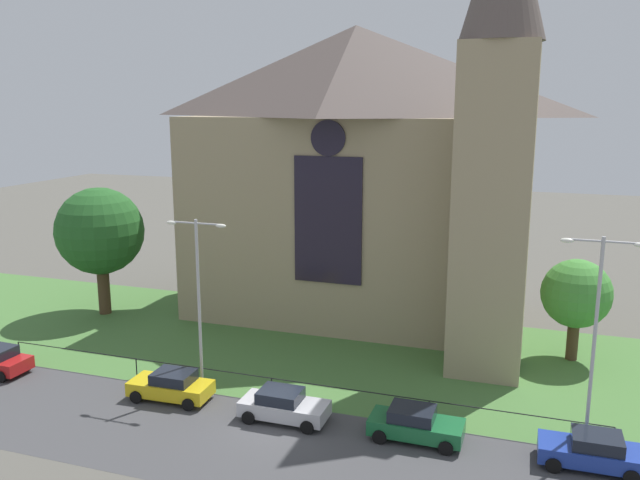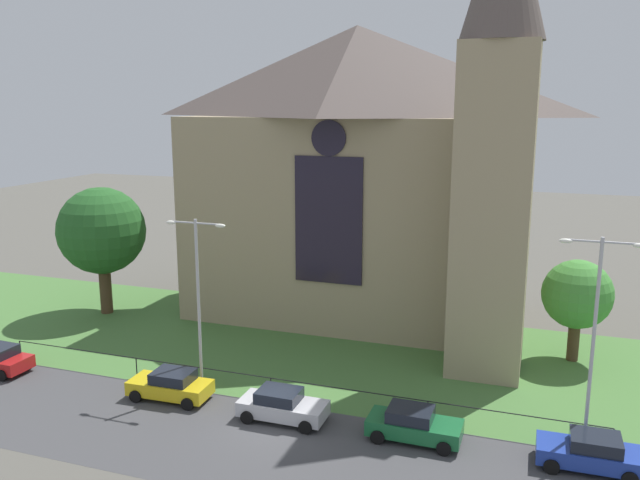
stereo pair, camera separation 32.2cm
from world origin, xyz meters
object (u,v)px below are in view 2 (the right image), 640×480
tree_left_far (102,231)px  parked_car_green (413,424)px  streetlamp_far (595,320)px  parked_car_blue (591,452)px  tree_right_far (577,295)px  parked_car_yellow (171,385)px  parked_car_silver (282,405)px  streetlamp_near (198,284)px  church_building (364,171)px

tree_left_far → parked_car_green: tree_left_far is taller
streetlamp_far → parked_car_blue: bearing=-84.9°
streetlamp_far → parked_car_green: 9.08m
parked_car_green → tree_right_far: bearing=60.7°
parked_car_yellow → parked_car_silver: bearing=175.9°
tree_right_far → streetlamp_near: size_ratio=0.66×
church_building → streetlamp_far: bearing=-46.2°
parked_car_silver → church_building: bearing=92.0°
parked_car_blue → parked_car_yellow: bearing=-1.0°
streetlamp_near → parked_car_blue: bearing=-4.9°
tree_right_far → parked_car_silver: tree_right_far is taller
tree_right_far → streetlamp_far: streetlamp_far is taller
streetlamp_far → streetlamp_near: bearing=180.0°
church_building → parked_car_yellow: church_building is taller
church_building → streetlamp_near: bearing=-107.7°
streetlamp_far → parked_car_yellow: size_ratio=2.23×
streetlamp_near → parked_car_silver: streetlamp_near is taller
tree_left_far → parked_car_blue: 34.12m
tree_right_far → streetlamp_near: bearing=-150.5°
tree_right_far → parked_car_blue: 12.70m
church_building → tree_right_far: church_building is taller
streetlamp_near → parked_car_green: (11.71, -1.69, -5.00)m
tree_right_far → parked_car_yellow: tree_right_far is taller
parked_car_yellow → parked_car_blue: (19.97, -0.01, 0.00)m
streetlamp_near → parked_car_silver: 7.60m
church_building → tree_right_far: (14.04, -4.23, -6.27)m
streetlamp_near → streetlamp_far: streetlamp_far is taller
parked_car_silver → parked_car_blue: bearing=0.7°
parked_car_yellow → parked_car_green: same height
parked_car_silver → tree_left_far: bearing=148.7°
streetlamp_far → parked_car_silver: bearing=-172.1°
church_building → streetlamp_far: size_ratio=2.73×
tree_left_far → streetlamp_near: 15.74m
streetlamp_near → parked_car_green: streetlamp_near is taller
tree_left_far → streetlamp_near: bearing=-35.3°
tree_right_far → parked_car_yellow: bearing=-148.0°
streetlamp_near → parked_car_yellow: (-0.86, -1.63, -5.00)m
streetlamp_near → tree_left_far: bearing=144.7°
streetlamp_far → parked_car_yellow: (-19.82, -1.63, -5.19)m
church_building → parked_car_green: 20.33m
streetlamp_near → streetlamp_far: (18.97, 0.00, 0.19)m
parked_car_blue → streetlamp_near: bearing=-5.8°
tree_left_far → parked_car_silver: tree_left_far is taller
parked_car_blue → parked_car_green: bearing=-0.6°
tree_left_far → parked_car_silver: size_ratio=2.17×
streetlamp_far → parked_car_blue: 5.44m
parked_car_yellow → parked_car_silver: 6.27m
streetlamp_near → parked_car_blue: streetlamp_near is taller
parked_car_silver → parked_car_yellow: bearing=177.5°
parked_car_silver → parked_car_blue: 13.71m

